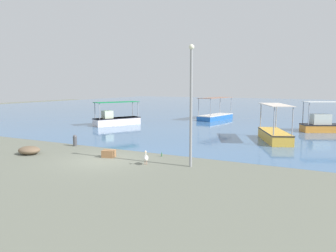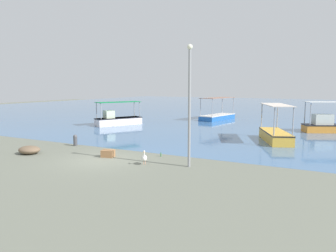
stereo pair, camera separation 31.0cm
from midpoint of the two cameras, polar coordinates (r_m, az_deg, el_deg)
ground at (r=19.04m, az=-10.92°, el=-5.83°), size 120.00×120.00×0.00m
harbor_water at (r=63.62m, az=17.41°, el=3.00°), size 110.00×90.00×0.00m
fishing_boat_far_left at (r=26.03m, az=18.51°, el=-1.33°), size 3.36×5.23×2.79m
fishing_boat_far_right at (r=33.15m, az=27.23°, el=0.14°), size 5.97×3.98×2.75m
fishing_boat_outer at (r=35.07m, az=-8.51°, el=1.15°), size 3.60×5.09×2.47m
fishing_boat_center at (r=40.89m, az=8.81°, el=1.83°), size 2.87×6.09×2.71m
pelican at (r=17.59m, az=-3.63°, el=-5.53°), size 0.52×0.74×0.80m
lamp_post at (r=16.75m, az=4.29°, el=4.60°), size 0.28×0.28×6.26m
mooring_bollard at (r=23.81m, az=-15.49°, el=-2.33°), size 0.29×0.29×0.79m
net_pile at (r=21.99m, az=-22.63°, el=-3.86°), size 1.39×1.18×0.50m
cargo_crate at (r=19.71m, az=-9.97°, el=-4.73°), size 0.84×0.71×0.43m
glass_bottle at (r=19.57m, az=-0.79°, el=-5.02°), size 0.07×0.07×0.27m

